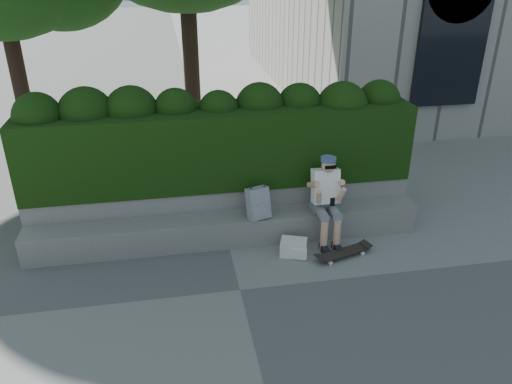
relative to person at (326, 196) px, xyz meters
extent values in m
plane|color=slate|center=(-1.49, -1.07, -0.75)|extent=(80.00, 80.00, 0.00)
cube|color=gray|center=(-1.49, 0.18, -0.53)|extent=(6.00, 0.45, 0.45)
cube|color=gray|center=(-1.49, 0.66, -0.38)|extent=(6.00, 0.50, 0.75)
cube|color=black|center=(-1.49, 0.88, 0.60)|extent=(6.00, 1.00, 1.20)
cylinder|color=black|center=(-1.67, 4.79, 0.90)|extent=(0.35, 0.35, 3.30)
cylinder|color=black|center=(-5.25, 4.58, 0.58)|extent=(0.32, 0.32, 2.66)
cube|color=slate|center=(0.00, 0.13, -0.19)|extent=(0.36, 0.26, 0.22)
cube|color=white|center=(0.00, 0.06, 0.15)|extent=(0.40, 0.32, 0.55)
sphere|color=tan|center=(0.00, -0.01, 0.51)|extent=(0.21, 0.21, 0.21)
cylinder|color=#44557D|center=(0.00, 0.01, 0.60)|extent=(0.23, 0.23, 0.06)
cube|color=black|center=(0.00, -0.29, 0.05)|extent=(0.07, 0.02, 0.13)
cylinder|color=tan|center=(-0.10, -0.31, -0.51)|extent=(0.11, 0.11, 0.47)
cylinder|color=tan|center=(0.10, -0.31, -0.51)|extent=(0.11, 0.11, 0.47)
cube|color=black|center=(-0.10, -0.37, -0.70)|extent=(0.10, 0.26, 0.10)
cube|color=black|center=(0.10, -0.37, -0.70)|extent=(0.10, 0.26, 0.10)
cube|color=black|center=(0.14, -0.54, -0.68)|extent=(0.85, 0.43, 0.02)
cylinder|color=silver|center=(-0.11, -0.70, -0.72)|extent=(0.06, 0.05, 0.06)
cylinder|color=silver|center=(-0.16, -0.54, -0.72)|extent=(0.06, 0.05, 0.06)
cylinder|color=silver|center=(0.44, -0.54, -0.72)|extent=(0.06, 0.05, 0.06)
cylinder|color=silver|center=(0.39, -0.37, -0.72)|extent=(0.06, 0.05, 0.06)
cube|color=#A3A3A7|center=(-1.03, 0.08, -0.06)|extent=(0.36, 0.27, 0.48)
cube|color=silver|center=(-0.57, -0.35, -0.63)|extent=(0.45, 0.38, 0.25)
camera|label=1|loc=(-2.25, -6.47, 3.32)|focal=35.00mm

